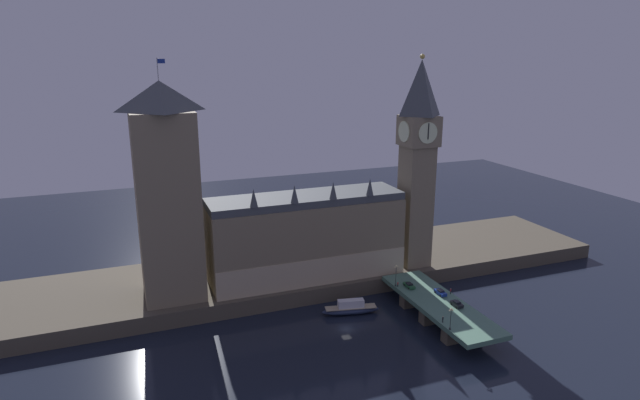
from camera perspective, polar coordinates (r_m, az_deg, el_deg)
The scene contains 15 objects.
ground_plane at distance 157.01m, azimuth 2.84°, elevation -13.61°, with size 400.00×400.00×0.00m, color black.
embankment at distance 188.66m, azimuth -1.97°, elevation -7.61°, with size 220.00×42.00×5.04m.
parliament_hall at distance 173.88m, azimuth -1.49°, elevation -3.90°, with size 62.76×18.14×33.10m.
clock_tower at distance 180.97m, azimuth 10.36°, elevation 4.44°, with size 11.42×11.53×70.98m.
victoria_tower at distance 160.89m, azimuth -15.99°, elevation 0.76°, with size 17.68×17.68×69.91m.
bridge at distance 163.27m, azimuth 12.62°, elevation -11.16°, with size 13.95×46.00×5.94m.
car_northbound_lead at distance 170.12m, azimuth 9.49°, elevation -8.96°, with size 2.00×4.63×1.39m.
car_southbound_lead at distance 160.94m, azimuth 14.38°, elevation -10.68°, with size 2.07×4.05×1.56m.
car_southbound_trail at distance 167.08m, azimuth 12.72°, elevation -9.58°, with size 1.99×4.48×1.53m.
pedestrian_near_rail at distance 151.01m, azimuth 12.97°, elevation -12.28°, with size 0.38×0.38×1.83m.
pedestrian_mid_walk at distance 168.01m, azimuth 13.76°, elevation -9.41°, with size 0.38×0.38×1.82m.
pedestrian_far_rail at distance 169.91m, azimuth 8.30°, elevation -8.86°, with size 0.38×0.38×1.64m.
street_lamp_near at distance 146.61m, azimuth 13.78°, elevation -11.94°, with size 1.34×0.60×6.19m.
street_lamp_far at distance 168.91m, azimuth 8.11°, elevation -7.71°, with size 1.34×0.60×7.00m.
boat_upstream at distance 164.71m, azimuth 3.30°, elevation -11.51°, with size 17.93×7.43×4.57m.
Camera 1 is at (-56.30, -125.58, 75.56)m, focal length 30.00 mm.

